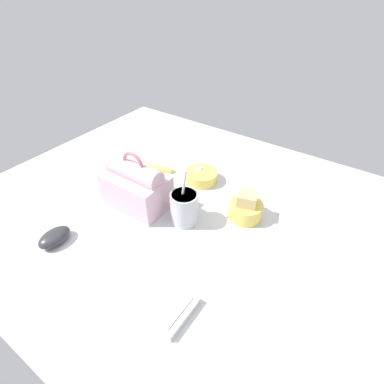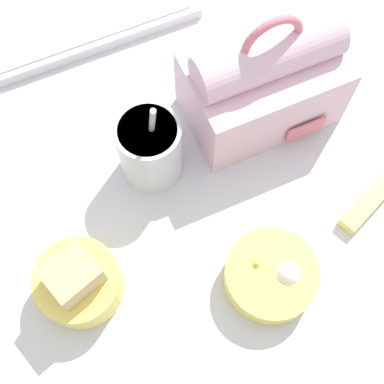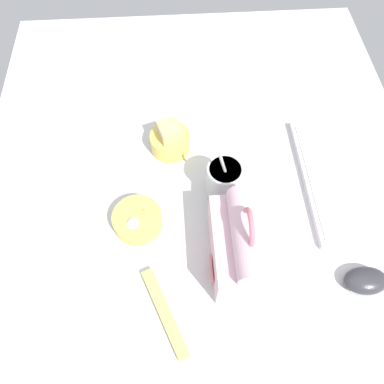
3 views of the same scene
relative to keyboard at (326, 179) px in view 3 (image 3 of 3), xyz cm
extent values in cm
cube|color=silver|center=(1.87, -30.35, -2.02)|extent=(140.00, 110.00, 2.00)
cube|color=silver|center=(0.00, 0.00, -0.12)|extent=(35.44, 11.02, 1.80)
cube|color=white|center=(0.00, 0.00, 0.93)|extent=(32.61, 9.04, 0.30)
cube|color=beige|center=(18.06, -23.57, 4.38)|extent=(19.58, 12.62, 10.80)
cylinder|color=beige|center=(18.06, -23.57, 11.42)|extent=(18.60, 5.94, 5.94)
cube|color=#DB707F|center=(21.49, -29.98, 1.95)|extent=(5.48, 0.30, 3.24)
torus|color=#DB707F|center=(18.06, -23.57, 14.09)|extent=(7.85, 1.00, 7.85)
cylinder|color=silver|center=(1.37, -25.64, 3.97)|extent=(8.14, 8.14, 9.98)
cylinder|color=gold|center=(1.37, -25.64, 8.66)|extent=(7.16, 7.16, 0.60)
cylinder|color=silver|center=(1.98, -26.04, 10.04)|extent=(0.70, 3.46, 11.31)
cylinder|color=#EFD65B|center=(-12.74, -37.57, 1.47)|extent=(10.16, 10.16, 4.97)
cube|color=tan|center=(-12.74, -37.57, 4.20)|extent=(6.89, 6.56, 6.96)
cylinder|color=#EFD65B|center=(8.55, -45.82, 0.88)|extent=(11.20, 11.20, 3.79)
ellipsoid|color=white|center=(10.23, -46.66, 2.10)|extent=(3.05, 3.05, 3.58)
cone|color=#EFBC47|center=(7.15, -44.25, 1.92)|extent=(5.06, 5.06, 3.22)
sphere|color=#4C5623|center=(8.91, -49.22, 0.98)|extent=(1.34, 1.34, 1.34)
sphere|color=#4C5623|center=(9.38, -48.57, 0.98)|extent=(1.34, 1.34, 1.34)
sphere|color=#4C5623|center=(9.44, -47.77, 0.98)|extent=(1.34, 1.34, 1.34)
ellipsoid|color=#333338|center=(25.65, 1.71, 0.82)|extent=(5.96, 9.21, 3.66)
cube|color=#EFD666|center=(29.20, -40.33, -0.22)|extent=(18.61, 9.46, 1.60)
camera|label=1|loc=(-38.14, 27.34, 60.85)|focal=28.00mm
camera|label=2|loc=(-6.18, -55.76, 64.19)|focal=50.00mm
camera|label=3|loc=(46.39, -35.94, 77.38)|focal=35.00mm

